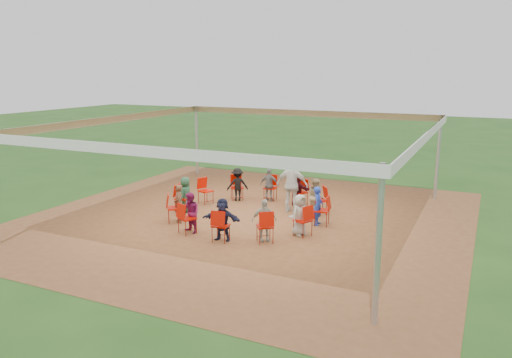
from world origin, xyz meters
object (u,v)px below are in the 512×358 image
at_px(chair_7, 182,198).
at_px(person_seated_5, 237,184).
at_px(person_seated_7, 178,204).
at_px(chair_4, 270,188).
at_px(person_seated_6, 186,194).
at_px(person_seated_4, 269,185).
at_px(person_seated_1, 318,206).
at_px(person_seated_3, 298,189).
at_px(chair_3, 300,192).
at_px(chair_6, 206,191).
at_px(chair_10, 221,226).
at_px(person_seated_0, 300,215).
at_px(person_seated_8, 191,213).
at_px(laptop, 296,215).
at_px(chair_5, 237,188).
at_px(chair_2, 319,200).
at_px(chair_9, 187,218).
at_px(chair_0, 303,221).
at_px(standing_person, 292,185).
at_px(person_seated_10, 264,220).
at_px(chair_8, 174,208).
at_px(person_seated_2, 316,196).
at_px(cable_coil, 266,212).
at_px(chair_1, 322,211).
at_px(chair_11, 265,226).
at_px(person_seated_9, 222,219).

bearing_deg(chair_7, person_seated_5, 147.34).
xyz_separation_m(person_seated_5, person_seated_7, (-0.44, -3.05, 0.00)).
height_order(chair_4, chair_7, same).
bearing_deg(person_seated_6, person_seated_4, 135.00).
bearing_deg(person_seated_1, person_seated_3, 30.00).
xyz_separation_m(chair_3, chair_4, (-1.18, 0.17, 0.00)).
bearing_deg(chair_6, person_seated_7, 32.66).
relative_size(chair_10, person_seated_0, 0.77).
bearing_deg(person_seated_8, laptop, 47.24).
bearing_deg(person_seated_8, chair_5, 120.89).
height_order(chair_2, chair_9, same).
xyz_separation_m(chair_2, chair_6, (-3.95, -0.47, 0.00)).
relative_size(person_seated_1, person_seated_8, 1.00).
relative_size(chair_0, person_seated_0, 0.77).
height_order(person_seated_1, standing_person, standing_person).
relative_size(chair_2, chair_9, 1.00).
bearing_deg(person_seated_10, chair_8, 136.54).
distance_m(person_seated_2, person_seated_7, 4.35).
height_order(chair_3, person_seated_0, person_seated_0).
bearing_deg(person_seated_4, chair_6, 27.34).
bearing_deg(chair_6, person_seated_5, 159.28).
relative_size(person_seated_5, person_seated_7, 1.00).
bearing_deg(cable_coil, chair_1, -13.88).
bearing_deg(person_seated_0, chair_8, 120.89).
xyz_separation_m(chair_5, person_seated_8, (0.52, -3.84, 0.14)).
height_order(chair_5, person_seated_8, person_seated_8).
xyz_separation_m(chair_4, person_seated_10, (1.58, -4.02, 0.14)).
height_order(person_seated_0, person_seated_5, same).
height_order(chair_1, person_seated_4, person_seated_4).
relative_size(chair_11, person_seated_9, 0.77).
bearing_deg(person_seated_7, person_seated_4, 120.00).
bearing_deg(chair_8, chair_1, 75.00).
bearing_deg(chair_0, person_seated_2, 32.66).
relative_size(chair_6, person_seated_10, 0.77).
bearing_deg(person_seated_8, chair_10, 9.28).
distance_m(person_seated_5, cable_coil, 1.89).
relative_size(chair_0, chair_6, 1.00).
height_order(person_seated_1, person_seated_9, same).
bearing_deg(chair_2, person_seated_2, 90.00).
height_order(chair_1, chair_10, same).
bearing_deg(chair_3, chair_2, 165.00).
relative_size(person_seated_9, standing_person, 0.66).
xyz_separation_m(chair_4, chair_9, (-0.63, -4.39, 0.00)).
relative_size(chair_9, person_seated_9, 0.77).
bearing_deg(person_seated_4, chair_10, 90.00).
height_order(chair_2, chair_11, same).
xyz_separation_m(chair_2, person_seated_4, (-2.10, 0.78, 0.14)).
bearing_deg(chair_8, person_seated_9, 32.66).
bearing_deg(person_seated_0, chair_11, 170.72).
bearing_deg(chair_5, person_seated_2, 133.46).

